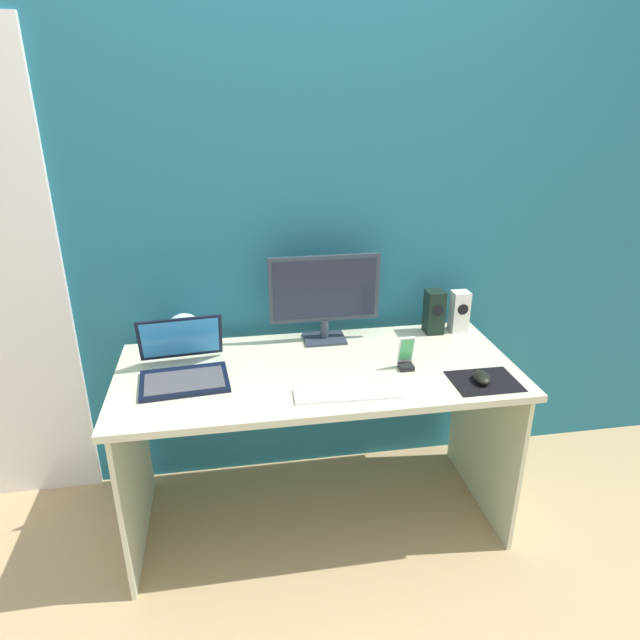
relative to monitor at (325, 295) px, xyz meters
The scene contains 12 objects.
ground_plane 0.99m from the monitor, 105.97° to the right, with size 8.00×8.00×0.00m, color tan.
wall_back 0.35m from the monitor, 113.01° to the left, with size 6.00×0.04×2.50m, color #22687D.
desk 0.45m from the monitor, 105.97° to the right, with size 1.58×0.70×0.74m.
monitor is the anchor object (origin of this frame).
speaker_right 0.63m from the monitor, ahead, with size 0.08×0.07×0.19m.
speaker_near_monitor 0.51m from the monitor, ahead, with size 0.08×0.09×0.20m.
laptop 0.66m from the monitor, 157.53° to the right, with size 0.35×0.35×0.22m.
fishbowl 0.61m from the monitor, behind, with size 0.16×0.16×0.16m, color silver.
keyboard_external 0.52m from the monitor, 90.12° to the right, with size 0.38×0.11×0.01m, color white.
mousepad 0.74m from the monitor, 41.63° to the right, with size 0.25×0.20×0.00m, color black.
mouse 0.73m from the monitor, 42.68° to the right, with size 0.06×0.10×0.04m, color black.
phone_in_dock 0.45m from the monitor, 49.56° to the right, with size 0.06×0.06×0.14m.
Camera 1 is at (-0.32, -1.96, 1.78)m, focal length 31.64 mm.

